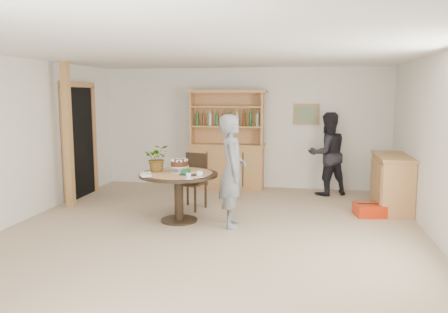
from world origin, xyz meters
TOP-DOWN VIEW (x-y plane):
  - ground at (0.00, 0.00)m, footprint 7.00×7.00m
  - room_shell at (0.00, 0.01)m, footprint 6.04×7.04m
  - doorway at (-2.93, 2.00)m, footprint 0.13×1.10m
  - pine_post at (-2.70, 1.20)m, footprint 0.12×0.12m
  - hutch at (-0.30, 3.24)m, footprint 1.62×0.54m
  - sideboard at (2.74, 2.00)m, footprint 0.54×1.26m
  - dining_table at (-0.61, 0.72)m, footprint 1.20×1.20m
  - dining_chair at (-0.59, 1.55)m, footprint 0.52×0.52m
  - birthday_cake at (-0.61, 0.77)m, footprint 0.30×0.30m
  - flower_vase at (-0.96, 0.77)m, footprint 0.47×0.44m
  - gift_tray at (-0.40, 0.59)m, footprint 0.30×0.20m
  - coffee_cup_a at (-0.21, 0.44)m, footprint 0.15×0.15m
  - coffee_cup_b at (-0.33, 0.27)m, footprint 0.15×0.15m
  - napkins at (-1.02, 0.41)m, footprint 0.24×0.33m
  - teen_boy at (0.24, 0.62)m, footprint 0.50×0.67m
  - adult_person at (1.71, 3.00)m, footprint 0.98×0.90m
  - red_suitcase at (2.41, 1.57)m, footprint 0.66×0.51m

SIDE VIEW (x-z plane):
  - ground at x=0.00m, z-range 0.00..0.00m
  - red_suitcase at x=2.41m, z-range 0.00..0.21m
  - sideboard at x=2.74m, z-range 0.00..0.94m
  - dining_chair at x=-0.59m, z-range 0.06..1.01m
  - dining_table at x=-0.61m, z-range 0.22..0.98m
  - hutch at x=-0.30m, z-range -0.33..1.71m
  - napkins at x=-1.02m, z-range 0.76..0.79m
  - gift_tray at x=-0.40m, z-range 0.75..0.83m
  - coffee_cup_b at x=-0.33m, z-range 0.75..0.84m
  - coffee_cup_a at x=-0.21m, z-range 0.76..0.84m
  - adult_person at x=1.71m, z-range 0.00..1.61m
  - teen_boy at x=0.24m, z-range 0.00..1.66m
  - birthday_cake at x=-0.61m, z-range 0.78..0.98m
  - flower_vase at x=-0.96m, z-range 0.76..1.18m
  - doorway at x=-2.93m, z-range 0.02..2.20m
  - pine_post at x=-2.70m, z-range 0.00..2.50m
  - room_shell at x=0.00m, z-range 0.48..3.00m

